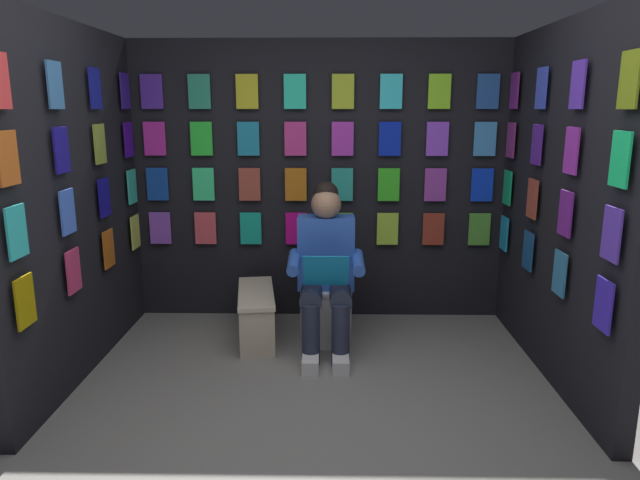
{
  "coord_description": "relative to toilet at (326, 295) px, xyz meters",
  "views": [
    {
      "loc": [
        -0.09,
        2.53,
        1.69
      ],
      "look_at": [
        -0.02,
        -1.13,
        0.85
      ],
      "focal_mm": 32.35,
      "sensor_mm": 36.0,
      "label": 1
    }
  ],
  "objects": [
    {
      "name": "display_wall_left",
      "position": [
        -1.46,
        0.54,
        0.78
      ],
      "size": [
        0.14,
        2.05,
        2.21
      ],
      "color": "black",
      "rests_on": "ground"
    },
    {
      "name": "display_wall_right",
      "position": [
        1.58,
        0.54,
        0.78
      ],
      "size": [
        0.14,
        2.05,
        2.21
      ],
      "color": "black",
      "rests_on": "ground"
    },
    {
      "name": "ground_plane",
      "position": [
        0.06,
        1.57,
        -0.33
      ],
      "size": [
        30.0,
        30.0,
        0.0
      ],
      "primitive_type": "plane",
      "color": "gray"
    },
    {
      "name": "comic_longbox_near",
      "position": [
        0.52,
        0.05,
        -0.14
      ],
      "size": [
        0.36,
        0.79,
        0.37
      ],
      "rotation": [
        0.0,
        0.0,
        0.14
      ],
      "color": "beige",
      "rests_on": "ground"
    },
    {
      "name": "display_wall_back",
      "position": [
        0.06,
        -0.53,
        0.78
      ],
      "size": [
        3.05,
        0.14,
        2.21
      ],
      "color": "black",
      "rests_on": "ground"
    },
    {
      "name": "toilet",
      "position": [
        0.0,
        0.0,
        0.0
      ],
      "size": [
        0.41,
        0.55,
        0.77
      ],
      "rotation": [
        0.0,
        0.0,
        0.01
      ],
      "color": "white",
      "rests_on": "ground"
    },
    {
      "name": "person_reading",
      "position": [
        -0.0,
        0.23,
        0.27
      ],
      "size": [
        0.53,
        0.68,
        1.19
      ],
      "rotation": [
        0.0,
        0.0,
        0.01
      ],
      "color": "blue",
      "rests_on": "ground"
    }
  ]
}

